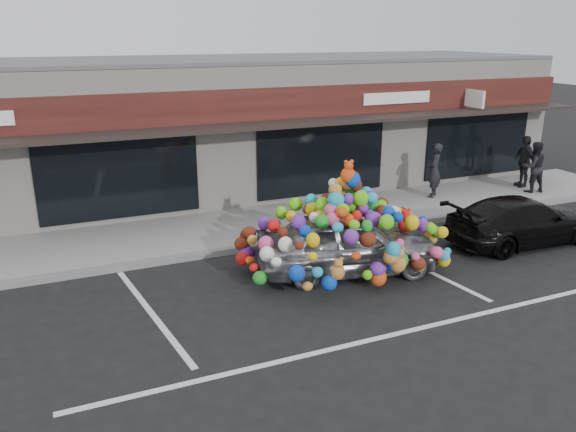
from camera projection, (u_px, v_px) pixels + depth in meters
name	position (u px, v px, depth m)	size (l,w,h in m)	color
ground	(308.00, 289.00, 11.71)	(90.00, 90.00, 0.00)	black
shop_building	(200.00, 126.00, 18.41)	(24.00, 7.20, 4.31)	silver
sidewalk	(245.00, 227.00, 15.18)	(26.00, 3.00, 0.15)	gray
kerb	(265.00, 245.00, 13.87)	(26.00, 0.18, 0.16)	slate
parking_stripe_left	(151.00, 313.00, 10.69)	(0.12, 4.40, 0.01)	silver
parking_stripe_mid	(414.00, 264.00, 12.93)	(0.12, 4.40, 0.01)	silver
lane_line	(457.00, 319.00, 10.45)	(14.00, 0.12, 0.01)	silver
toy_car	(347.00, 236.00, 12.28)	(2.93, 4.57, 2.49)	#9BA0A5
black_sedan	(522.00, 221.00, 14.07)	(4.09, 1.66, 1.19)	black
pedestrian_a	(434.00, 170.00, 17.46)	(0.62, 0.41, 1.70)	black
pedestrian_b	(534.00, 167.00, 18.01)	(0.80, 0.62, 1.64)	black
pedestrian_c	(524.00, 161.00, 18.66)	(0.42, 1.00, 1.71)	black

